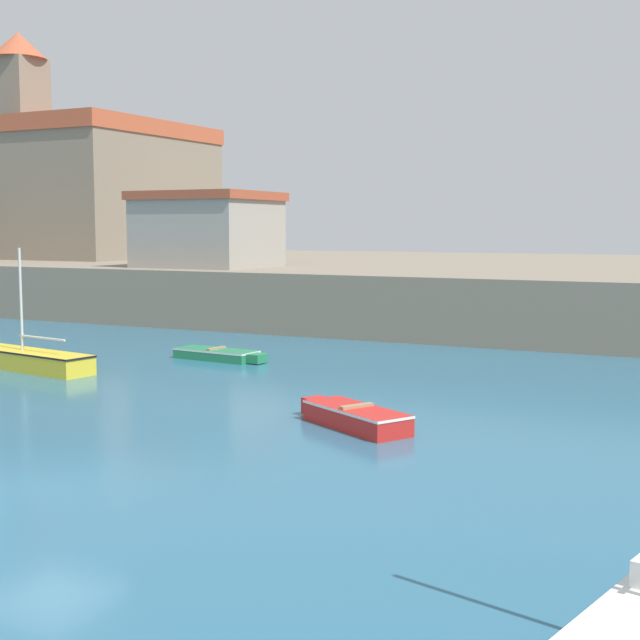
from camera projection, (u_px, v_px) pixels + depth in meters
The scene contains 7 objects.
ground_plane at pixel (49, 486), 18.75m from camera, with size 200.00×200.00×0.00m, color #28607F.
quay_seawall at pixel (540, 286), 58.63m from camera, with size 120.00×40.00×3.12m, color gray.
sailboat_yellow_1 at pixel (28, 359), 34.04m from camera, with size 6.72×2.33×4.65m.
dinghy_green_3 at pixel (219, 354), 36.64m from camera, with size 4.23×1.62×0.50m.
dinghy_red_4 at pixel (354, 416), 24.25m from camera, with size 3.94×2.77×0.65m.
church at pixel (101, 185), 68.37m from camera, with size 14.06×15.93×17.15m.
harbor_shed_near_wharf at pixel (208, 229), 51.99m from camera, with size 7.24×6.60×4.35m.
Camera 1 is at (13.31, -13.77, 5.43)m, focal length 50.00 mm.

